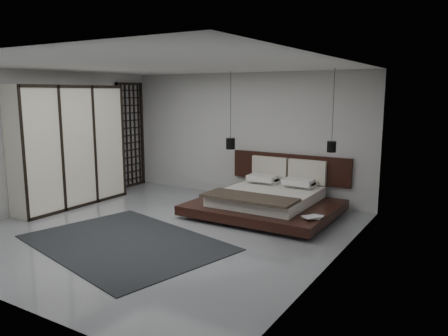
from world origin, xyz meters
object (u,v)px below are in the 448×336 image
Objects in this scene: rug at (125,243)px; pendant_left at (231,143)px; wardrobe at (69,146)px; pendant_right at (332,146)px; bed at (268,200)px; lattice_screen at (131,135)px.

pendant_left is at bearing 88.43° from rug.
rug is (2.65, -1.18, -1.25)m from wardrobe.
pendant_right is (2.20, -0.00, 0.08)m from pendant_left.
pendant_left is at bearing 159.45° from bed.
rug is (-2.29, -3.15, -1.36)m from pendant_right.
lattice_screen is at bearing 177.59° from pendant_left.
lattice_screen is at bearing 178.61° from pendant_right.
pendant_left is 2.20m from pendant_right.
pendant_left is (-1.10, 0.41, 1.01)m from bed.
wardrobe reaches higher than bed.
bed is 1.60m from pendant_right.
pendant_left is 1.06× the size of pendant_right.
wardrobe is (-4.93, -1.97, -0.11)m from pendant_right.
pendant_right is at bearing 20.55° from bed.
bed is at bearing -159.45° from pendant_right.
bed is at bearing -20.55° from pendant_left.
pendant_right is at bearing -1.39° from lattice_screen.
lattice_screen is 1.68× the size of pendant_right.
pendant_right is (5.18, -0.13, 0.07)m from lattice_screen.
pendant_left reaches higher than wardrobe.
pendant_right is at bearing 21.78° from wardrobe.
lattice_screen reaches higher than bed.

